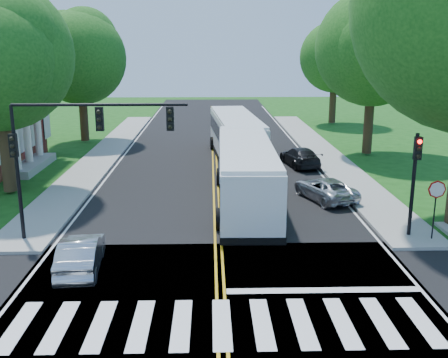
{
  "coord_description": "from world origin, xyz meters",
  "views": [
    {
      "loc": [
        -0.31,
        -14.51,
        8.04
      ],
      "look_at": [
        0.28,
        7.54,
        2.4
      ],
      "focal_mm": 42.0,
      "sensor_mm": 36.0,
      "label": 1
    }
  ],
  "objects_px": {
    "bus_lead": "(246,173)",
    "dark_sedan": "(300,157)",
    "signal_nw": "(72,139)",
    "suv": "(325,189)",
    "bus_follow": "(236,136)",
    "hatchback": "(81,254)",
    "signal_ne": "(415,171)"
  },
  "relations": [
    {
      "from": "bus_lead",
      "to": "dark_sedan",
      "type": "relative_size",
      "value": 2.8
    },
    {
      "from": "signal_nw",
      "to": "suv",
      "type": "bearing_deg",
      "value": 26.75
    },
    {
      "from": "bus_follow",
      "to": "hatchback",
      "type": "height_order",
      "value": "bus_follow"
    },
    {
      "from": "signal_nw",
      "to": "dark_sedan",
      "type": "distance_m",
      "value": 18.57
    },
    {
      "from": "signal_ne",
      "to": "bus_lead",
      "type": "bearing_deg",
      "value": 143.03
    },
    {
      "from": "suv",
      "to": "bus_follow",
      "type": "bearing_deg",
      "value": -86.07
    },
    {
      "from": "suv",
      "to": "dark_sedan",
      "type": "relative_size",
      "value": 0.96
    },
    {
      "from": "signal_ne",
      "to": "bus_follow",
      "type": "relative_size",
      "value": 0.35
    },
    {
      "from": "signal_ne",
      "to": "bus_follow",
      "type": "height_order",
      "value": "signal_ne"
    },
    {
      "from": "signal_ne",
      "to": "bus_follow",
      "type": "xyz_separation_m",
      "value": [
        -6.68,
        16.13,
        -1.26
      ]
    },
    {
      "from": "suv",
      "to": "bus_lead",
      "type": "bearing_deg",
      "value": -7.86
    },
    {
      "from": "signal_nw",
      "to": "dark_sedan",
      "type": "height_order",
      "value": "signal_nw"
    },
    {
      "from": "signal_nw",
      "to": "bus_lead",
      "type": "distance_m",
      "value": 9.32
    },
    {
      "from": "bus_follow",
      "to": "bus_lead",
      "type": "bearing_deg",
      "value": 85.56
    },
    {
      "from": "signal_ne",
      "to": "dark_sedan",
      "type": "xyz_separation_m",
      "value": [
        -2.37,
        13.93,
        -2.31
      ]
    },
    {
      "from": "signal_nw",
      "to": "hatchback",
      "type": "xyz_separation_m",
      "value": [
        0.79,
        -2.97,
        -3.72
      ]
    },
    {
      "from": "bus_lead",
      "to": "hatchback",
      "type": "relative_size",
      "value": 3.18
    },
    {
      "from": "hatchback",
      "to": "bus_lead",
      "type": "bearing_deg",
      "value": -134.73
    },
    {
      "from": "hatchback",
      "to": "dark_sedan",
      "type": "bearing_deg",
      "value": -128.22
    },
    {
      "from": "bus_lead",
      "to": "signal_ne",
      "type": "bearing_deg",
      "value": 144.05
    },
    {
      "from": "bus_follow",
      "to": "signal_nw",
      "type": "bearing_deg",
      "value": 61.11
    },
    {
      "from": "signal_nw",
      "to": "bus_lead",
      "type": "xyz_separation_m",
      "value": [
        7.36,
        5.05,
        -2.67
      ]
    },
    {
      "from": "bus_follow",
      "to": "dark_sedan",
      "type": "bearing_deg",
      "value": 148.57
    },
    {
      "from": "suv",
      "to": "dark_sedan",
      "type": "distance_m",
      "value": 8.06
    },
    {
      "from": "suv",
      "to": "hatchback",
      "type": "bearing_deg",
      "value": 20.39
    },
    {
      "from": "bus_lead",
      "to": "hatchback",
      "type": "distance_m",
      "value": 10.42
    },
    {
      "from": "signal_nw",
      "to": "signal_ne",
      "type": "height_order",
      "value": "signal_nw"
    },
    {
      "from": "dark_sedan",
      "to": "bus_follow",
      "type": "bearing_deg",
      "value": -36.89
    },
    {
      "from": "hatchback",
      "to": "suv",
      "type": "xyz_separation_m",
      "value": [
        10.88,
        8.85,
        -0.05
      ]
    },
    {
      "from": "bus_follow",
      "to": "suv",
      "type": "xyz_separation_m",
      "value": [
        4.29,
        -10.26,
        -1.1
      ]
    },
    {
      "from": "bus_lead",
      "to": "hatchback",
      "type": "xyz_separation_m",
      "value": [
        -6.56,
        -8.02,
        -1.05
      ]
    },
    {
      "from": "signal_ne",
      "to": "suv",
      "type": "height_order",
      "value": "signal_ne"
    }
  ]
}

